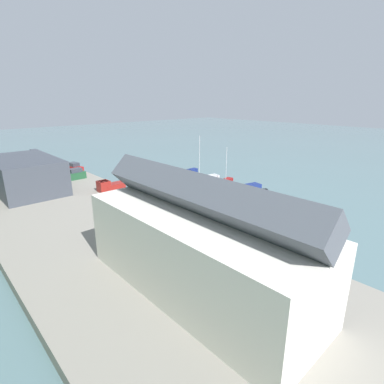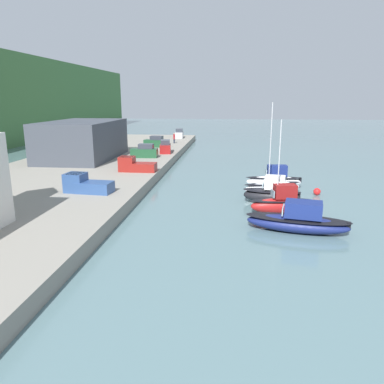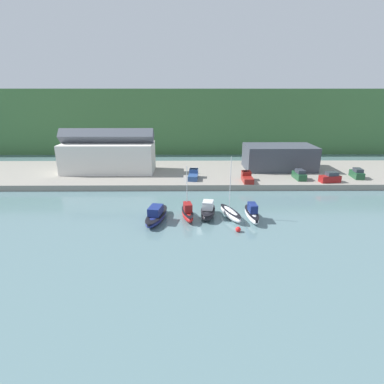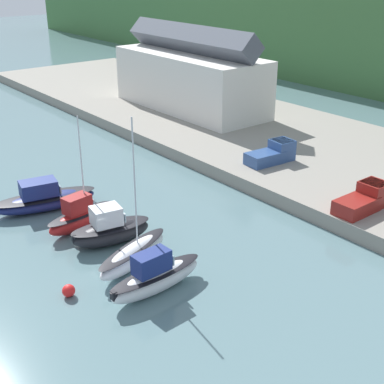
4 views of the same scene
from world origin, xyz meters
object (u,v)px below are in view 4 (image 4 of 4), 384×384
Objects in this scene: moored_boat_1 at (81,216)px; moored_boat_2 at (110,230)px; mooring_buoy_0 at (69,291)px; moored_boat_3 at (133,255)px; pickup_truck_0 at (274,153)px; pickup_truck_1 at (365,199)px; moored_boat_4 at (156,277)px; moored_boat_0 at (44,199)px.

moored_boat_2 is at bearing -0.05° from moored_boat_1.
moored_boat_1 is 8.80m from mooring_buoy_0.
moored_boat_1 reaches higher than moored_boat_2.
moored_boat_3 reaches higher than pickup_truck_0.
pickup_truck_1 is at bearing 44.03° from moored_boat_1.
pickup_truck_1 is (12.57, 17.18, 1.02)m from moored_boat_1.
moored_boat_4 is at bearing 1.83° from moored_boat_2.
mooring_buoy_0 is at bearing -42.92° from moored_boat_2.
moored_boat_3 is 1.51× the size of moored_boat_4.
moored_boat_4 is at bearing 57.39° from mooring_buoy_0.
moored_boat_3 is at bearing -108.36° from pickup_truck_1.
moored_boat_3 is 2.12× the size of pickup_truck_1.
moored_boat_3 is at bearing -8.46° from moored_boat_1.
pickup_truck_0 reaches higher than moored_boat_0.
moored_boat_0 is 0.99× the size of moored_boat_1.
moored_boat_0 is at bearing 164.52° from moored_boat_3.
pickup_truck_1 is at bearing -5.29° from pickup_truck_0.
moored_boat_1 reaches higher than moored_boat_0.
moored_boat_0 is 15.06m from moored_boat_4.
moored_boat_3 is 12.75× the size of mooring_buoy_0.
moored_boat_4 is 21.66m from pickup_truck_0.
moored_boat_1 is at bearing 175.12° from moored_boat_4.
pickup_truck_0 is (-8.98, 19.68, 1.03)m from moored_boat_4.
moored_boat_0 is at bearing -161.46° from moored_boat_2.
moored_boat_4 is at bearing 12.69° from moored_boat_0.
moored_boat_2 is (3.29, 0.57, 0.04)m from moored_boat_1.
mooring_buoy_0 is (-2.80, -4.38, -0.63)m from moored_boat_4.
moored_boat_0 is 10.86× the size of mooring_buoy_0.
moored_boat_1 is 21.31m from pickup_truck_1.
pickup_truck_1 reaches higher than moored_boat_0.
moored_boat_2 is 0.91× the size of moored_boat_4.
moored_boat_1 is 10.18m from moored_boat_4.
pickup_truck_0 is at bearing 76.68° from moored_boat_1.
pickup_truck_0 is at bearing 84.58° from moored_boat_0.
moored_boat_4 is at bearing -60.22° from pickup_truck_0.
moored_boat_3 is (3.58, -0.41, -0.23)m from moored_boat_2.
moored_boat_3 is at bearing 15.68° from moored_boat_0.
moored_boat_0 is at bearing -134.17° from pickup_truck_1.
pickup_truck_0 reaches higher than moored_boat_4.
pickup_truck_1 is 6.03× the size of mooring_buoy_0.
pickup_truck_0 and pickup_truck_1 have the same top height.
mooring_buoy_0 is at bearing -6.87° from moored_boat_0.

